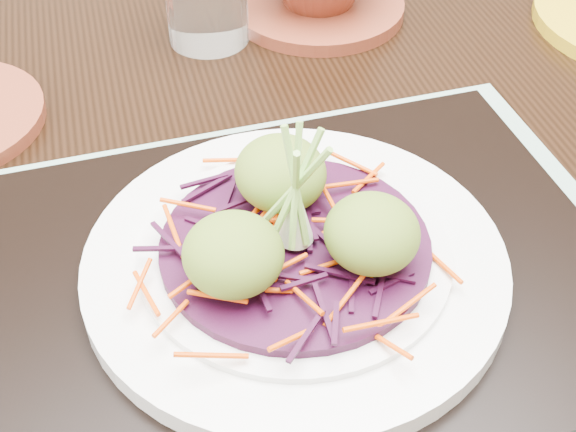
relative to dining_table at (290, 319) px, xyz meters
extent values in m
cube|color=black|center=(0.00, 0.00, 0.08)|extent=(1.20, 0.83, 0.04)
cube|color=#85AC94|center=(-0.01, -0.06, 0.10)|extent=(0.47, 0.38, 0.00)
cube|color=black|center=(-0.01, -0.06, 0.11)|extent=(0.41, 0.32, 0.02)
cylinder|color=white|center=(-0.01, -0.06, 0.12)|extent=(0.25, 0.25, 0.01)
cylinder|color=white|center=(-0.01, -0.06, 0.13)|extent=(0.18, 0.18, 0.01)
cylinder|color=#360A26|center=(-0.01, -0.06, 0.14)|extent=(0.16, 0.16, 0.01)
ellipsoid|color=olive|center=(-0.05, -0.08, 0.16)|extent=(0.06, 0.06, 0.04)
ellipsoid|color=olive|center=(0.03, -0.08, 0.16)|extent=(0.06, 0.06, 0.04)
ellipsoid|color=olive|center=(-0.01, -0.02, 0.16)|extent=(0.06, 0.06, 0.04)
cylinder|color=maroon|center=(0.09, 0.28, 0.10)|extent=(0.17, 0.17, 0.01)
camera|label=1|loc=(-0.08, -0.39, 0.47)|focal=50.00mm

